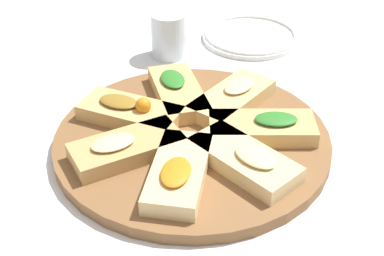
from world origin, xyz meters
TOP-DOWN VIEW (x-y plane):
  - ground_plane at (0.00, 0.00)m, footprint 3.00×3.00m
  - serving_board at (0.00, 0.00)m, footprint 0.44×0.44m
  - focaccia_slice_0 at (0.09, 0.07)m, footprint 0.18×0.16m
  - focaccia_slice_1 at (-0.00, 0.11)m, footprint 0.08×0.17m
  - focaccia_slice_2 at (-0.09, 0.06)m, footprint 0.18×0.16m
  - focaccia_slice_3 at (-0.11, -0.03)m, footprint 0.18×0.12m
  - focaccia_slice_4 at (-0.04, -0.10)m, footprint 0.13×0.18m
  - focaccia_slice_5 at (0.06, -0.10)m, footprint 0.15×0.18m
  - focaccia_slice_6 at (0.11, -0.02)m, footprint 0.18×0.11m
  - plate_right at (0.21, 0.35)m, footprint 0.21×0.21m
  - water_glass at (0.02, 0.32)m, footprint 0.07×0.07m

SIDE VIEW (x-z plane):
  - ground_plane at x=0.00m, z-range 0.00..0.00m
  - plate_right at x=0.21m, z-range 0.00..0.02m
  - serving_board at x=0.00m, z-range 0.00..0.02m
  - focaccia_slice_0 at x=0.09m, z-range 0.02..0.05m
  - focaccia_slice_1 at x=0.00m, z-range 0.02..0.05m
  - focaccia_slice_3 at x=-0.11m, z-range 0.02..0.05m
  - focaccia_slice_4 at x=-0.04m, z-range 0.02..0.05m
  - focaccia_slice_5 at x=0.06m, z-range 0.02..0.05m
  - focaccia_slice_6 at x=0.11m, z-range 0.02..0.05m
  - focaccia_slice_2 at x=-0.09m, z-range 0.01..0.06m
  - water_glass at x=0.02m, z-range 0.00..0.09m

